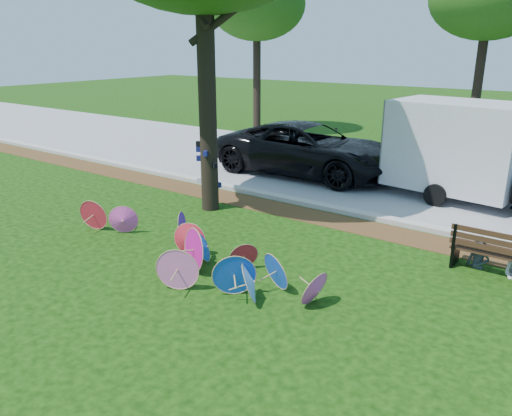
{
  "coord_description": "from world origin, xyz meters",
  "views": [
    {
      "loc": [
        6.2,
        -5.88,
        4.11
      ],
      "look_at": [
        0.5,
        2.0,
        0.9
      ],
      "focal_mm": 35.0,
      "sensor_mm": 36.0,
      "label": 1
    }
  ],
  "objects_px": {
    "cargo_trailer": "(457,145)",
    "person_left": "(481,238)",
    "black_van": "(308,149)",
    "parasol_pile": "(197,251)",
    "park_bench": "(499,251)"
  },
  "relations": [
    {
      "from": "cargo_trailer",
      "to": "person_left",
      "type": "height_order",
      "value": "cargo_trailer"
    },
    {
      "from": "black_van",
      "to": "cargo_trailer",
      "type": "relative_size",
      "value": 1.79
    },
    {
      "from": "black_van",
      "to": "cargo_trailer",
      "type": "xyz_separation_m",
      "value": [
        4.59,
        0.12,
        0.64
      ]
    },
    {
      "from": "parasol_pile",
      "to": "black_van",
      "type": "bearing_deg",
      "value": 104.72
    },
    {
      "from": "park_bench",
      "to": "parasol_pile",
      "type": "bearing_deg",
      "value": -146.02
    },
    {
      "from": "person_left",
      "to": "park_bench",
      "type": "bearing_deg",
      "value": 7.0
    },
    {
      "from": "black_van",
      "to": "cargo_trailer",
      "type": "bearing_deg",
      "value": -90.08
    },
    {
      "from": "black_van",
      "to": "park_bench",
      "type": "bearing_deg",
      "value": -124.84
    },
    {
      "from": "person_left",
      "to": "black_van",
      "type": "bearing_deg",
      "value": 160.74
    },
    {
      "from": "cargo_trailer",
      "to": "person_left",
      "type": "distance_m",
      "value": 4.86
    },
    {
      "from": "park_bench",
      "to": "person_left",
      "type": "distance_m",
      "value": 0.39
    },
    {
      "from": "black_van",
      "to": "park_bench",
      "type": "distance_m",
      "value": 8.01
    },
    {
      "from": "parasol_pile",
      "to": "park_bench",
      "type": "distance_m",
      "value": 5.66
    },
    {
      "from": "cargo_trailer",
      "to": "parasol_pile",
      "type": "bearing_deg",
      "value": -102.24
    },
    {
      "from": "cargo_trailer",
      "to": "park_bench",
      "type": "bearing_deg",
      "value": -58.42
    }
  ]
}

